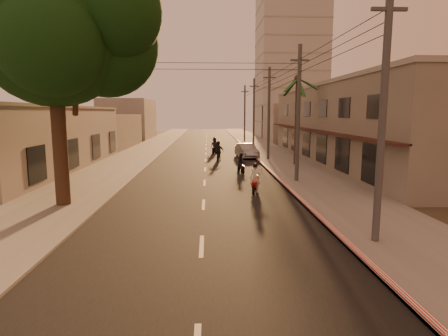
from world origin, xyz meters
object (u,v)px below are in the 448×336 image
at_px(scooter_mid_b, 218,152).
at_px(scooter_far_a, 215,146).
at_px(scooter_red, 255,179).
at_px(scooter_mid_a, 241,164).
at_px(broadleaf_tree, 62,31).
at_px(palm_tree, 298,83).
at_px(parked_car, 247,151).

xyz_separation_m(scooter_mid_b, scooter_far_a, (-0.25, 6.74, -0.01)).
height_order(scooter_red, scooter_mid_a, scooter_red).
bearing_deg(broadleaf_tree, scooter_red, 15.68).
relative_size(palm_tree, parked_car, 1.75).
distance_m(broadleaf_tree, palm_tree, 20.18).
height_order(broadleaf_tree, palm_tree, broadleaf_tree).
distance_m(scooter_far_a, parked_car, 5.46).
distance_m(scooter_red, parked_car, 17.04).
distance_m(palm_tree, scooter_mid_b, 9.85).
relative_size(palm_tree, scooter_red, 4.65).
xyz_separation_m(scooter_mid_b, parked_car, (2.99, 2.35, -0.13)).
height_order(palm_tree, scooter_mid_b, palm_tree).
relative_size(palm_tree, scooter_far_a, 4.32).
bearing_deg(scooter_mid_b, scooter_red, -81.00).
xyz_separation_m(scooter_mid_a, parked_car, (1.43, 9.75, 0.02)).
bearing_deg(scooter_mid_b, parked_car, 40.33).
height_order(palm_tree, scooter_far_a, palm_tree).
xyz_separation_m(broadleaf_tree, scooter_mid_a, (9.43, 9.94, -7.76)).
xyz_separation_m(scooter_red, scooter_far_a, (-1.99, 21.38, 0.08)).
xyz_separation_m(scooter_red, parked_car, (1.26, 16.99, -0.04)).
relative_size(scooter_red, scooter_mid_a, 1.11).
bearing_deg(parked_car, palm_tree, -66.20).
height_order(scooter_red, scooter_mid_b, scooter_mid_b).
bearing_deg(scooter_mid_a, parked_car, 68.49).
height_order(broadleaf_tree, scooter_mid_a, broadleaf_tree).
relative_size(scooter_mid_a, scooter_far_a, 0.83).
relative_size(scooter_red, parked_car, 0.38).
bearing_deg(scooter_far_a, scooter_mid_b, -72.74).
relative_size(scooter_mid_b, scooter_far_a, 1.05).
height_order(scooter_mid_a, scooter_mid_b, scooter_mid_b).
bearing_deg(broadleaf_tree, scooter_mid_a, 46.50).
bearing_deg(scooter_far_a, palm_tree, -40.50).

